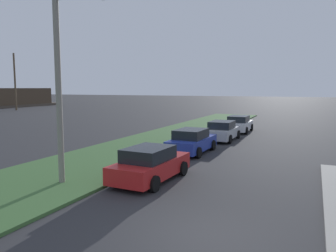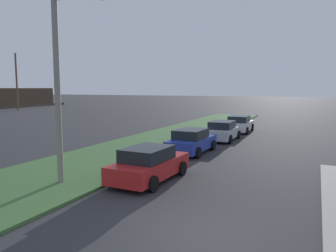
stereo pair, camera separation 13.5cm
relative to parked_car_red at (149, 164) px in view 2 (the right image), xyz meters
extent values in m
plane|color=#2D2D30|center=(-4.39, -3.80, -0.72)|extent=(300.00, 300.00, 0.00)
cube|color=#3D6633|center=(5.61, 4.16, -0.66)|extent=(60.00, 6.00, 0.12)
cube|color=red|center=(0.05, 0.00, -0.15)|extent=(4.37, 1.99, 0.70)
cube|color=black|center=(-0.15, 0.01, 0.48)|extent=(2.27, 1.70, 0.55)
cylinder|color=black|center=(1.44, 0.84, -0.40)|extent=(0.65, 0.25, 0.64)
cylinder|color=black|center=(1.36, -0.96, -0.40)|extent=(0.65, 0.25, 0.64)
cylinder|color=black|center=(-1.26, 0.96, -0.40)|extent=(0.65, 0.25, 0.64)
cylinder|color=black|center=(-1.34, -0.84, -0.40)|extent=(0.65, 0.25, 0.64)
cube|color=#23389E|center=(6.51, 0.46, -0.15)|extent=(4.34, 1.90, 0.70)
cube|color=black|center=(6.31, 0.46, 0.48)|extent=(2.24, 1.65, 0.55)
cylinder|color=black|center=(7.88, 1.33, -0.40)|extent=(0.64, 0.23, 0.64)
cylinder|color=black|center=(7.84, -0.47, -0.40)|extent=(0.64, 0.23, 0.64)
cylinder|color=black|center=(5.18, 1.39, -0.40)|extent=(0.64, 0.23, 0.64)
cylinder|color=black|center=(5.14, -0.41, -0.40)|extent=(0.64, 0.23, 0.64)
cube|color=#B2B5BA|center=(12.05, 0.02, -0.15)|extent=(4.31, 1.82, 0.70)
cube|color=black|center=(11.85, 0.02, 0.48)|extent=(2.21, 1.61, 0.55)
cylinder|color=black|center=(13.41, 0.91, -0.40)|extent=(0.64, 0.22, 0.64)
cylinder|color=black|center=(13.40, -0.89, -0.40)|extent=(0.64, 0.22, 0.64)
cylinder|color=black|center=(10.71, 0.92, -0.40)|extent=(0.64, 0.22, 0.64)
cylinder|color=black|center=(10.70, -0.88, -0.40)|extent=(0.64, 0.22, 0.64)
cube|color=silver|center=(17.32, -0.12, -0.15)|extent=(4.32, 1.85, 0.70)
cube|color=black|center=(17.12, -0.13, 0.48)|extent=(2.22, 1.62, 0.55)
cylinder|color=black|center=(18.66, 0.79, -0.40)|extent=(0.64, 0.23, 0.64)
cylinder|color=black|center=(18.68, -1.01, -0.40)|extent=(0.64, 0.23, 0.64)
cylinder|color=black|center=(15.96, 0.76, -0.40)|extent=(0.64, 0.23, 0.64)
cylinder|color=black|center=(15.98, -1.04, -0.40)|extent=(0.64, 0.23, 0.64)
cube|color=#473828|center=(39.06, 50.27, 1.48)|extent=(14.00, 3.00, 3.40)
cylinder|color=gray|center=(-2.01, 3.04, 3.03)|extent=(0.24, 0.24, 7.50)
cylinder|color=brown|center=(30.44, 42.22, 4.28)|extent=(0.30, 0.30, 10.00)
camera|label=1|loc=(-12.31, -6.29, 3.23)|focal=35.39mm
camera|label=2|loc=(-12.25, -6.41, 3.23)|focal=35.39mm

